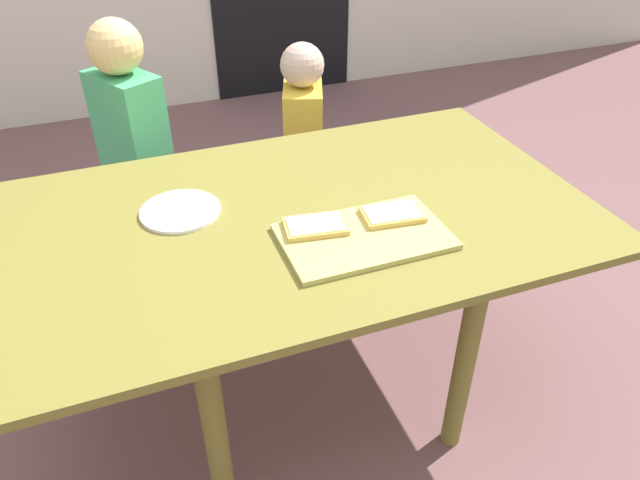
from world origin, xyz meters
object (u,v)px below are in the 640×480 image
(dining_table, at_px, (302,237))
(pizza_slice_far_left, at_px, (317,226))
(child_right, at_px, (304,145))
(cutting_board, at_px, (364,237))
(pizza_slice_far_right, at_px, (392,214))
(plate_white_left, at_px, (180,211))
(child_left, at_px, (136,153))

(dining_table, height_order, pizza_slice_far_left, pizza_slice_far_left)
(dining_table, bearing_deg, child_right, 70.32)
(dining_table, distance_m, child_right, 0.77)
(cutting_board, height_order, child_right, child_right)
(pizza_slice_far_left, bearing_deg, dining_table, 92.06)
(cutting_board, xyz_separation_m, pizza_slice_far_left, (-0.10, 0.06, 0.02))
(dining_table, distance_m, pizza_slice_far_right, 0.26)
(cutting_board, bearing_deg, plate_white_left, 145.02)
(child_right, bearing_deg, cutting_board, -99.77)
(cutting_board, height_order, child_left, child_left)
(pizza_slice_far_right, distance_m, pizza_slice_far_left, 0.20)
(plate_white_left, bearing_deg, pizza_slice_far_right, -25.16)
(plate_white_left, bearing_deg, cutting_board, -34.98)
(child_right, bearing_deg, pizza_slice_far_right, -93.68)
(dining_table, xyz_separation_m, pizza_slice_far_right, (0.20, -0.12, 0.10))
(dining_table, xyz_separation_m, pizza_slice_far_left, (0.00, -0.10, 0.10))
(plate_white_left, bearing_deg, child_left, 96.61)
(pizza_slice_far_left, xyz_separation_m, child_right, (0.25, 0.82, -0.20))
(pizza_slice_far_right, distance_m, plate_white_left, 0.55)
(plate_white_left, xyz_separation_m, child_left, (-0.06, 0.55, -0.08))
(cutting_board, xyz_separation_m, child_left, (-0.46, 0.83, -0.09))
(child_left, bearing_deg, pizza_slice_far_left, -64.55)
(cutting_board, bearing_deg, pizza_slice_far_left, 146.94)
(plate_white_left, relative_size, child_right, 0.24)
(pizza_slice_far_left, relative_size, child_left, 0.16)
(pizza_slice_far_right, height_order, child_right, child_right)
(dining_table, relative_size, child_left, 1.45)
(child_right, bearing_deg, plate_white_left, -132.46)
(cutting_board, xyz_separation_m, plate_white_left, (-0.40, 0.28, -0.00))
(cutting_board, relative_size, child_right, 0.46)
(cutting_board, distance_m, plate_white_left, 0.49)
(dining_table, relative_size, pizza_slice_far_right, 9.31)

